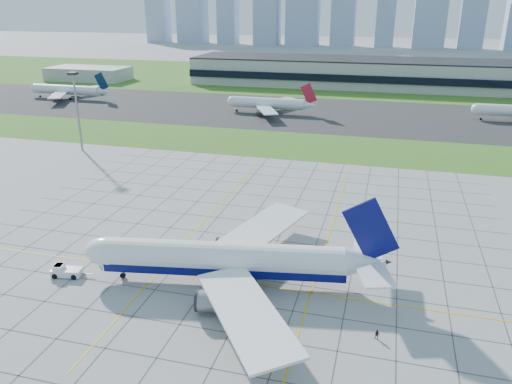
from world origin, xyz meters
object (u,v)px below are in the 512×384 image
light_mast (76,102)px  crew_far (377,335)px  distant_jet_0 (68,90)px  pushback_tug (65,271)px  distant_jet_1 (269,103)px  crew_near (98,259)px  airliner (227,259)px

light_mast → crew_far: 126.40m
light_mast → distant_jet_0: bearing=127.0°
pushback_tug → distant_jet_0: (-106.93, 155.97, 3.53)m
pushback_tug → crew_far: pushback_tug is taller
light_mast → distant_jet_1: 88.46m
crew_near → distant_jet_0: bearing=71.2°
crew_far → distant_jet_1: 160.75m
distant_jet_1 → pushback_tug: bearing=-90.5°
crew_far → distant_jet_0: 227.50m
crew_near → airliner: bearing=-56.0°
crew_near → pushback_tug: bearing=-173.4°
light_mast → airliner: 100.36m
distant_jet_0 → airliner: bearing=-48.0°
pushback_tug → distant_jet_1: size_ratio=0.18×
crew_near → distant_jet_1: size_ratio=0.04×
crew_near → distant_jet_1: bearing=35.7°
crew_near → distant_jet_0: distant_jet_0 is taller
pushback_tug → crew_far: bearing=-13.8°
pushback_tug → crew_near: size_ratio=4.14×
crew_near → crew_far: bearing=-65.5°
airliner → distant_jet_1: 145.06m
light_mast → crew_far: light_mast is taller
distant_jet_1 → crew_near: bearing=-89.3°
light_mast → crew_near: 83.64m
distant_jet_0 → distant_jet_1: bearing=-4.4°
airliner → distant_jet_1: bearing=91.2°
distant_jet_1 → crew_far: bearing=-70.6°
light_mast → crew_near: size_ratio=13.49×
airliner → distant_jet_0: bearing=122.3°
crew_far → distant_jet_1: (-53.48, 151.55, 3.71)m
airliner → pushback_tug: (-28.87, -5.19, -3.71)m
crew_far → pushback_tug: bearing=-168.6°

